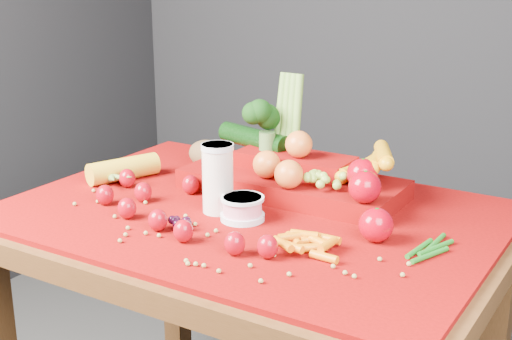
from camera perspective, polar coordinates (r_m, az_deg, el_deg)
The scene contains 12 objects.
table at distance 1.61m, azimuth -0.37°, elevation -6.81°, with size 1.10×0.80×0.75m.
red_cloth at distance 1.57m, azimuth -0.38°, elevation -3.46°, with size 1.05×0.75×0.01m, color #7B0404.
milk_glass at distance 1.54m, azimuth -3.08°, elevation -0.47°, with size 0.07×0.07×0.15m.
yogurt_bowl at distance 1.51m, azimuth -1.09°, elevation -3.01°, with size 0.09×0.09×0.05m.
strawberry_scatter at distance 1.52m, azimuth -7.11°, elevation -3.01°, with size 0.54×0.28×0.05m.
dark_grape_cluster at distance 1.48m, azimuth -5.95°, elevation -4.16°, with size 0.06×0.05×0.03m, color black, non-canonical shape.
soybean_scatter at distance 1.42m, azimuth -4.67°, elevation -5.49°, with size 0.84×0.24×0.01m, color olive, non-canonical shape.
corn_ear at distance 1.77m, azimuth -11.18°, elevation -0.40°, with size 0.24×0.26×0.06m.
potato at distance 1.87m, azimuth -3.89°, elevation 1.29°, with size 0.11×0.08×0.07m, color #513A23.
baby_carrot_pile at distance 1.36m, azimuth 4.00°, elevation -5.97°, with size 0.17×0.17×0.03m, color #CF6607, non-canonical shape.
green_bean_pile at distance 1.41m, azimuth 13.50°, elevation -6.08°, with size 0.14×0.12×0.01m, color #155C15, non-canonical shape.
produce_mound at distance 1.67m, azimuth 3.54°, elevation -0.01°, with size 0.59×0.35×0.27m.
Camera 1 is at (0.78, -1.25, 1.31)m, focal length 50.00 mm.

